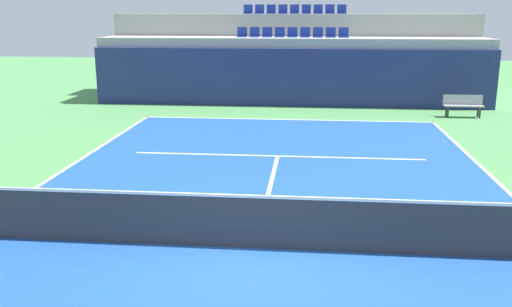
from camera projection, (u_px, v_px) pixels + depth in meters
name	position (u px, v px, depth m)	size (l,w,h in m)	color
ground_plane	(255.00, 248.00, 9.75)	(80.00, 80.00, 0.00)	#4C8C4C
court_surface	(255.00, 248.00, 9.75)	(11.00, 24.00, 0.01)	#1E4C99
baseline_far	(287.00, 120.00, 21.27)	(11.00, 0.10, 0.00)	white
service_line_far	(278.00, 156.00, 15.92)	(8.26, 0.10, 0.00)	white
centre_service_line	(269.00, 191.00, 12.84)	(0.10, 6.40, 0.00)	white
back_wall	(290.00, 78.00, 24.02)	(17.16, 0.30, 2.47)	navy
stands_tier_lower	(292.00, 70.00, 25.27)	(17.16, 2.40, 2.88)	#9E9E99
stands_tier_upper	(294.00, 55.00, 27.46)	(17.16, 2.40, 3.89)	#9E9E99
seating_row_lower	(292.00, 34.00, 24.98)	(4.98, 0.44, 0.44)	navy
seating_row_upper	(294.00, 11.00, 27.04)	(4.98, 0.44, 0.44)	navy
tennis_net	(255.00, 221.00, 9.63)	(11.08, 0.08, 1.07)	black
player_bench	(463.00, 104.00, 21.74)	(1.50, 0.40, 0.85)	#99999E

